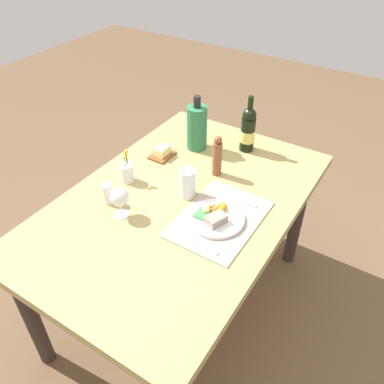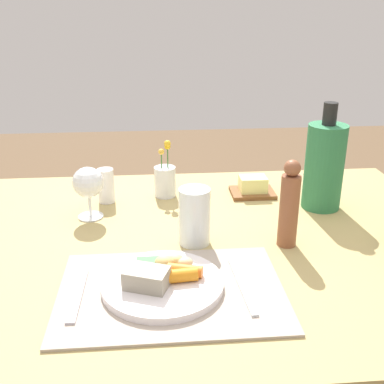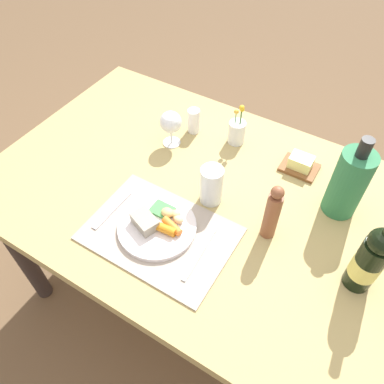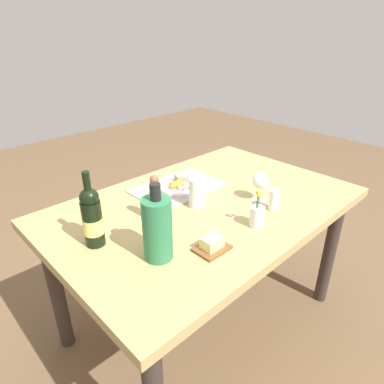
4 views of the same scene
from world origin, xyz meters
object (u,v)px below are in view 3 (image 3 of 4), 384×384
wine_bottle (370,260)px  water_tumbler (211,187)px  dinner_plate (157,225)px  butter_dish (300,164)px  pepper_mill (272,213)px  knife (200,253)px  fork (112,210)px  flower_vase (237,131)px  cooler_bottle (349,183)px  salt_shaker (194,121)px  wine_glass (171,123)px  dining_table (199,208)px

wine_bottle → water_tumbler: 0.51m
dinner_plate → butter_dish: size_ratio=1.90×
pepper_mill → dinner_plate: bearing=-151.4°
knife → water_tumbler: (-0.08, 0.21, 0.05)m
dinner_plate → wine_bottle: (0.59, 0.14, 0.10)m
dinner_plate → knife: (0.16, -0.01, -0.01)m
wine_bottle → dinner_plate: bearing=-166.4°
water_tumbler → pepper_mill: bearing=-7.5°
pepper_mill → butter_dish: pepper_mill is taller
fork → knife: same height
water_tumbler → flower_vase: flower_vase is taller
wine_bottle → cooler_bottle: wine_bottle is taller
pepper_mill → salt_shaker: 0.55m
fork → water_tumbler: bearing=41.5°
pepper_mill → cooler_bottle: size_ratio=0.72×
wine_bottle → salt_shaker: (-0.73, 0.32, -0.07)m
cooler_bottle → knife: bearing=-127.3°
fork → cooler_bottle: bearing=33.3°
flower_vase → fork: bearing=-110.1°
flower_vase → dinner_plate: bearing=-92.6°
pepper_mill → fork: bearing=-158.5°
wine_glass → pepper_mill: (0.49, -0.20, 0.00)m
cooler_bottle → butter_dish: 0.23m
water_tumbler → flower_vase: size_ratio=0.81×
fork → wine_glass: 0.39m
wine_glass → butter_dish: (0.47, 0.12, -0.08)m
cooler_bottle → flower_vase: 0.46m
cooler_bottle → flower_vase: bearing=164.6°
pepper_mill → flower_vase: size_ratio=1.24×
knife → pepper_mill: pepper_mill is taller
wine_bottle → salt_shaker: wine_bottle is taller
wine_glass → fork: bearing=-87.4°
cooler_bottle → butter_dish: bearing=148.4°
water_tumbler → butter_dish: water_tumbler is taller
wine_bottle → salt_shaker: 0.81m
fork → flower_vase: (0.19, 0.52, 0.04)m
dining_table → wine_bottle: size_ratio=4.80×
dining_table → butter_dish: butter_dish is taller
salt_shaker → dinner_plate: bearing=-72.3°
knife → water_tumbler: water_tumbler is taller
cooler_bottle → fork: bearing=-147.6°
knife → flower_vase: bearing=102.0°
wine_glass → cooler_bottle: size_ratio=0.48×
pepper_mill → flower_vase: pepper_mill is taller
wine_bottle → butter_dish: (-0.30, 0.34, -0.10)m
water_tumbler → cooler_bottle: cooler_bottle is taller
dinner_plate → flower_vase: size_ratio=1.44×
dinner_plate → fork: size_ratio=1.39×
dining_table → flower_vase: (-0.01, 0.29, 0.14)m
water_tumbler → cooler_bottle: (0.38, 0.18, 0.06)m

